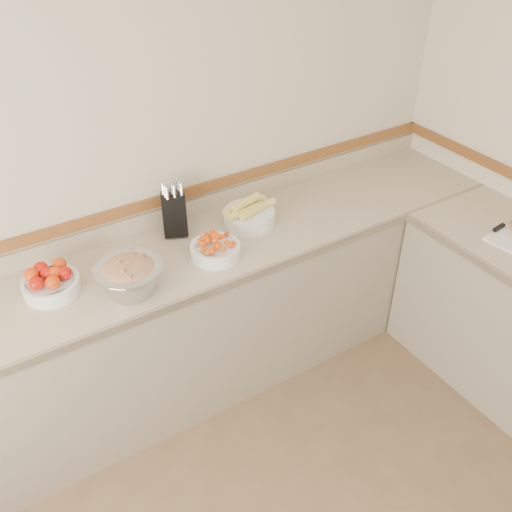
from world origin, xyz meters
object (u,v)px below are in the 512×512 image
cherry_tomato_bowl (215,248)px  rhubarb_bowl (129,277)px  corn_bowl (249,214)px  knife_block (174,213)px  tomato_bowl (51,282)px

cherry_tomato_bowl → rhubarb_bowl: 0.47m
cherry_tomato_bowl → corn_bowl: 0.34m
cherry_tomato_bowl → rhubarb_bowl: bearing=-174.1°
knife_block → corn_bowl: bearing=-20.1°
knife_block → tomato_bowl: (-0.70, -0.15, -0.07)m
tomato_bowl → corn_bowl: (1.08, 0.01, 0.00)m
knife_block → rhubarb_bowl: knife_block is taller
cherry_tomato_bowl → corn_bowl: bearing=28.8°
knife_block → cherry_tomato_bowl: 0.32m
rhubarb_bowl → knife_block: bearing=41.5°
knife_block → rhubarb_bowl: size_ratio=0.95×
cherry_tomato_bowl → knife_block: bearing=103.8°
tomato_bowl → rhubarb_bowl: bearing=-33.4°
tomato_bowl → cherry_tomato_bowl: (0.78, -0.15, -0.01)m
tomato_bowl → rhubarb_bowl: size_ratio=0.83×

